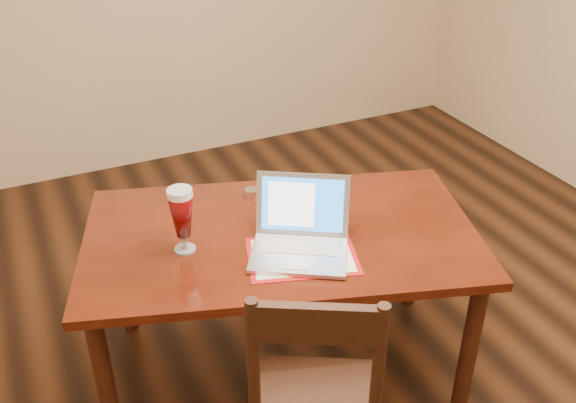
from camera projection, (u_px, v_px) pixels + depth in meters
name	position (u px, v px, depth m)	size (l,w,h in m)	color
ground	(352.00, 379.00, 2.87)	(5.00, 5.00, 0.00)	black
dining_table	(280.00, 249.00, 2.60)	(1.75, 1.30, 1.00)	#4C170A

